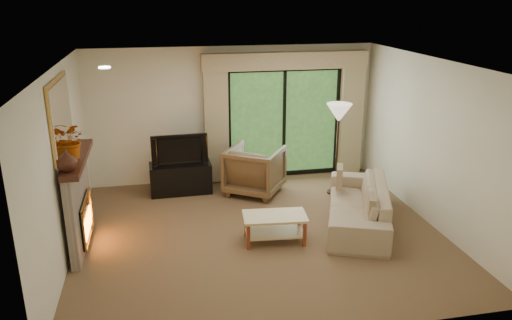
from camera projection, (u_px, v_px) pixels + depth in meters
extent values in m
plane|color=brown|center=(260.00, 234.00, 7.69)|extent=(5.50, 5.50, 0.00)
plane|color=white|center=(260.00, 64.00, 6.87)|extent=(5.50, 5.50, 0.00)
plane|color=#F3EBCD|center=(233.00, 115.00, 9.60)|extent=(5.00, 0.00, 5.00)
plane|color=#F3EBCD|center=(312.00, 229.00, 4.96)|extent=(5.00, 0.00, 5.00)
plane|color=#F3EBCD|center=(62.00, 166.00, 6.76)|extent=(0.00, 5.00, 5.00)
plane|color=#F3EBCD|center=(432.00, 143.00, 7.80)|extent=(0.00, 5.00, 5.00)
cube|color=tan|center=(216.00, 122.00, 9.42)|extent=(0.45, 0.18, 2.35)
cube|color=tan|center=(351.00, 116.00, 9.93)|extent=(0.45, 0.18, 2.35)
cube|color=tan|center=(286.00, 61.00, 9.34)|extent=(3.20, 0.24, 0.32)
cube|color=black|center=(181.00, 178.00, 9.21)|extent=(1.12, 0.52, 0.56)
imported|color=black|center=(179.00, 149.00, 9.03)|extent=(1.01, 0.15, 0.58)
imported|color=brown|center=(255.00, 170.00, 9.15)|extent=(1.31, 1.32, 0.88)
imported|color=tan|center=(358.00, 204.00, 7.94)|extent=(1.64, 2.44, 0.66)
cube|color=brown|center=(371.00, 208.00, 7.25)|extent=(0.23, 0.39, 0.38)
cube|color=brown|center=(339.00, 177.00, 8.46)|extent=(0.23, 0.39, 0.38)
imported|color=#3B1C12|center=(66.00, 160.00, 6.32)|extent=(0.35, 0.35, 0.29)
imported|color=#A4460B|center=(71.00, 140.00, 6.73)|extent=(0.58, 0.54, 0.53)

